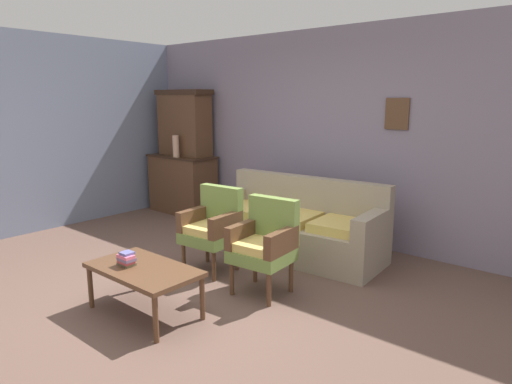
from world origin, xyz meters
The scene contains 11 objects.
ground_plane centered at (0.00, 0.00, 0.00)m, with size 7.68×7.68×0.00m, color brown.
wall_back_with_decor centered at (0.00, 2.63, 1.35)m, with size 6.40×0.09×2.70m.
wall_left_side centered at (-3.23, 0.00, 1.35)m, with size 0.06×5.20×2.70m, color slate.
side_cabinet centered at (-2.50, 2.25, 0.47)m, with size 1.16×0.55×0.93m.
cabinet_upper_hutch centered at (-2.50, 2.33, 1.45)m, with size 0.99×0.38×1.03m.
vase_on_cabinet centered at (-2.41, 2.06, 1.10)m, with size 0.10×0.10×0.34m, color tan.
floral_couch centered at (0.10, 1.74, 0.32)m, with size 2.14×0.94×0.90m.
armchair_by_doorway centered at (-0.29, 0.76, 0.50)m, with size 0.56×0.53×0.90m.
armchair_row_middle centered at (0.49, 0.68, 0.50)m, with size 0.56×0.53×0.90m.
coffee_table centered at (-0.01, -0.34, 0.38)m, with size 1.00×0.56×0.42m.
book_stack_on_table centered at (-0.15, -0.41, 0.48)m, with size 0.16×0.11×0.12m.
Camera 1 is at (3.05, -2.49, 1.82)m, focal length 31.71 mm.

